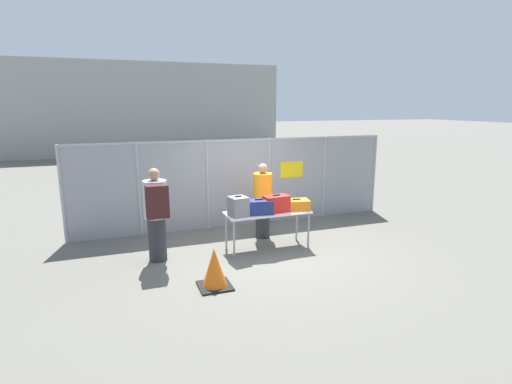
# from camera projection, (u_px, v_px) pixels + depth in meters

# --- Properties ---
(ground_plane) EXTENTS (120.00, 120.00, 0.00)m
(ground_plane) POSITION_uv_depth(u_px,v_px,m) (268.00, 251.00, 7.95)
(ground_plane) COLOR #605E56
(fence_section) EXTENTS (7.71, 0.07, 2.08)m
(fence_section) POSITION_uv_depth(u_px,v_px,m) (239.00, 181.00, 9.47)
(fence_section) COLOR #9EA0A5
(fence_section) RESTS_ON ground_plane
(inspection_table) EXTENTS (1.69, 0.67, 0.76)m
(inspection_table) POSITION_uv_depth(u_px,v_px,m) (267.00, 215.00, 7.95)
(inspection_table) COLOR silver
(inspection_table) RESTS_ON ground_plane
(suitcase_grey) EXTENTS (0.37, 0.39, 0.40)m
(suitcase_grey) POSITION_uv_depth(u_px,v_px,m) (238.00, 206.00, 7.61)
(suitcase_grey) COLOR slate
(suitcase_grey) RESTS_ON inspection_table
(suitcase_navy) EXTENTS (0.56, 0.39, 0.30)m
(suitcase_navy) POSITION_uv_depth(u_px,v_px,m) (259.00, 207.00, 7.77)
(suitcase_navy) COLOR navy
(suitcase_navy) RESTS_ON inspection_table
(suitcase_red) EXTENTS (0.52, 0.32, 0.36)m
(suitcase_red) POSITION_uv_depth(u_px,v_px,m) (276.00, 204.00, 7.91)
(suitcase_red) COLOR red
(suitcase_red) RESTS_ON inspection_table
(suitcase_orange) EXTENTS (0.57, 0.45, 0.23)m
(suitcase_orange) POSITION_uv_depth(u_px,v_px,m) (296.00, 205.00, 8.11)
(suitcase_orange) COLOR orange
(suitcase_orange) RESTS_ON inspection_table
(traveler_hooded) EXTENTS (0.43, 0.67, 1.74)m
(traveler_hooded) POSITION_uv_depth(u_px,v_px,m) (156.00, 211.00, 7.23)
(traveler_hooded) COLOR #2D2D33
(traveler_hooded) RESTS_ON ground_plane
(security_worker_near) EXTENTS (0.40, 0.40, 1.63)m
(security_worker_near) POSITION_uv_depth(u_px,v_px,m) (263.00, 200.00, 8.61)
(security_worker_near) COLOR #2D2D33
(security_worker_near) RESTS_ON ground_plane
(utility_trailer) EXTENTS (4.21, 2.18, 0.67)m
(utility_trailer) POSITION_uv_depth(u_px,v_px,m) (228.00, 189.00, 11.94)
(utility_trailer) COLOR white
(utility_trailer) RESTS_ON ground_plane
(distant_hangar) EXTENTS (16.35, 12.93, 5.25)m
(distant_hangar) POSITION_uv_depth(u_px,v_px,m) (135.00, 108.00, 28.47)
(distant_hangar) COLOR #999993
(distant_hangar) RESTS_ON ground_plane
(traffic_cone) EXTENTS (0.52, 0.52, 0.65)m
(traffic_cone) POSITION_uv_depth(u_px,v_px,m) (214.00, 269.00, 6.32)
(traffic_cone) COLOR black
(traffic_cone) RESTS_ON ground_plane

